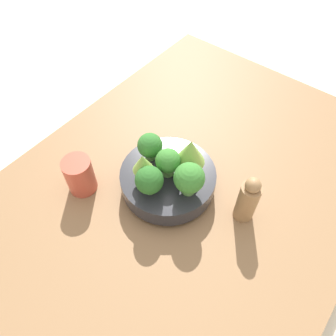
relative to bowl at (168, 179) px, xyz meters
name	(u,v)px	position (x,y,z in m)	size (l,w,h in m)	color
ground_plane	(185,196)	(0.03, -0.03, -0.08)	(6.00, 6.00, 0.00)	beige
table	(185,191)	(0.03, -0.03, -0.06)	(1.12, 0.81, 0.05)	olive
bowl	(168,179)	(0.00, 0.00, 0.00)	(0.23, 0.23, 0.06)	#28282D
broccoli_floret_center	(168,162)	(0.00, 0.00, 0.07)	(0.06, 0.06, 0.08)	#609347
romanesco_piece_near	(192,153)	(0.04, -0.04, 0.09)	(0.07, 0.07, 0.10)	#6BA34C
romanesco_piece_far	(143,164)	(-0.05, 0.03, 0.08)	(0.05, 0.05, 0.08)	#609347
broccoli_floret_front	(189,179)	(-0.01, -0.07, 0.07)	(0.07, 0.07, 0.08)	#609347
broccoli_floret_left	(149,180)	(-0.06, 0.00, 0.07)	(0.06, 0.06, 0.07)	#609347
broccoli_floret_back	(150,146)	(0.01, 0.06, 0.07)	(0.06, 0.06, 0.07)	#609347
cup	(80,175)	(-0.13, 0.17, 0.01)	(0.07, 0.07, 0.10)	#C64C38
pepper_mill	(248,200)	(0.05, -0.18, 0.03)	(0.05, 0.05, 0.14)	#997047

